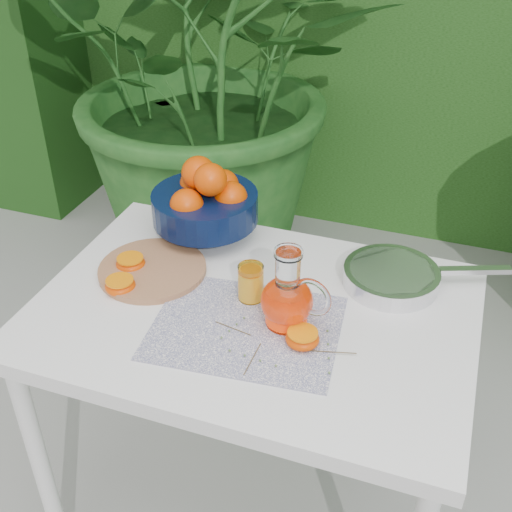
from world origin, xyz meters
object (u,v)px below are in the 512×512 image
(white_table, at_px, (253,334))
(juice_pitcher, at_px, (288,299))
(fruit_bowl, at_px, (206,200))
(cutting_board, at_px, (153,270))
(saute_pan, at_px, (393,276))

(white_table, bearing_deg, juice_pitcher, -18.24)
(white_table, distance_m, juice_pitcher, 0.18)
(white_table, relative_size, fruit_bowl, 2.81)
(fruit_bowl, bearing_deg, cutting_board, -104.48)
(white_table, xyz_separation_m, fruit_bowl, (-0.23, 0.26, 0.18))
(white_table, relative_size, saute_pan, 2.38)
(white_table, bearing_deg, fruit_bowl, 130.60)
(cutting_board, xyz_separation_m, saute_pan, (0.57, 0.15, 0.01))
(juice_pitcher, bearing_deg, white_table, 161.76)
(cutting_board, relative_size, juice_pitcher, 1.40)
(white_table, distance_m, fruit_bowl, 0.39)
(saute_pan, bearing_deg, juice_pitcher, -130.39)
(cutting_board, bearing_deg, fruit_bowl, 75.52)
(white_table, relative_size, juice_pitcher, 5.25)
(saute_pan, bearing_deg, fruit_bowl, 172.72)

